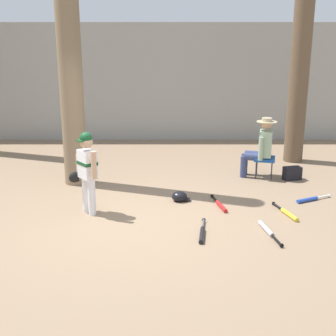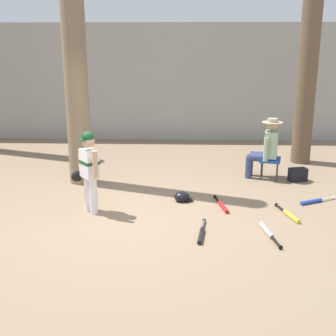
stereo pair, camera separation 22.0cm
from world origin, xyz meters
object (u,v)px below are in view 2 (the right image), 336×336
at_px(folding_stool, 270,160).
at_px(bat_red_barrel, 222,206).
at_px(bat_blue_youth, 314,201).
at_px(bat_aluminum_silver, 268,232).
at_px(seated_spectator, 266,147).
at_px(bat_black_composite, 201,234).
at_px(batting_helmet_black, 182,197).
at_px(tree_near_player, 73,33).
at_px(young_ballplayer, 88,167).
at_px(handbag_beside_stool, 298,175).
at_px(bat_yellow_trainer, 290,215).
at_px(tree_behind_spectator, 307,74).

xyz_separation_m(folding_stool, bat_red_barrel, (-1.07, -1.70, -0.33)).
distance_m(bat_blue_youth, bat_aluminum_silver, 1.64).
relative_size(seated_spectator, bat_black_composite, 1.49).
distance_m(bat_aluminum_silver, batting_helmet_black, 1.79).
xyz_separation_m(tree_near_player, bat_black_composite, (2.24, -2.45, -2.73)).
bearing_deg(young_ballplayer, handbag_beside_stool, 25.62).
bearing_deg(bat_blue_youth, bat_aluminum_silver, -127.69).
bearing_deg(tree_near_player, bat_blue_youth, -14.09).
bearing_deg(bat_aluminum_silver, handbag_beside_stool, 67.91).
distance_m(tree_near_player, bat_aluminum_silver, 4.81).
xyz_separation_m(bat_black_composite, batting_helmet_black, (-0.28, 1.41, 0.04)).
height_order(bat_aluminum_silver, batting_helmet_black, batting_helmet_black).
height_order(bat_red_barrel, bat_yellow_trainer, same).
relative_size(tree_behind_spectator, bat_blue_youth, 6.84).
distance_m(folding_stool, bat_aluminum_silver, 2.78).
height_order(tree_near_player, young_ballplayer, tree_near_player).
distance_m(young_ballplayer, bat_yellow_trainer, 3.21).
distance_m(tree_near_player, seated_spectator, 4.19).
relative_size(bat_red_barrel, bat_aluminum_silver, 0.92).
bearing_deg(tree_near_player, handbag_beside_stool, 2.58).
relative_size(tree_near_player, bat_aluminum_silver, 7.57).
bearing_deg(tree_behind_spectator, young_ballplayer, -141.78).
height_order(tree_near_player, batting_helmet_black, tree_near_player).
bearing_deg(handbag_beside_stool, bat_yellow_trainer, -107.03).
xyz_separation_m(folding_stool, handbag_beside_stool, (0.52, -0.17, -0.23)).
relative_size(bat_red_barrel, bat_black_composite, 0.93).
xyz_separation_m(young_ballplayer, bat_black_composite, (1.74, -0.86, -0.71)).
xyz_separation_m(young_ballplayer, handbag_beside_stool, (3.70, 1.78, -0.61)).
height_order(handbag_beside_stool, bat_black_composite, handbag_beside_stool).
height_order(tree_behind_spectator, bat_blue_youth, tree_behind_spectator).
bearing_deg(young_ballplayer, folding_stool, 31.51).
height_order(young_ballplayer, bat_yellow_trainer, young_ballplayer).
height_order(tree_behind_spectator, bat_aluminum_silver, tree_behind_spectator).
distance_m(folding_stool, handbag_beside_stool, 0.60).
height_order(seated_spectator, bat_red_barrel, seated_spectator).
height_order(folding_stool, bat_aluminum_silver, folding_stool).
distance_m(seated_spectator, bat_yellow_trainer, 2.17).
bearing_deg(batting_helmet_black, young_ballplayer, -159.36).
relative_size(young_ballplayer, bat_blue_youth, 1.95).
bearing_deg(seated_spectator, bat_red_barrel, -119.46).
relative_size(young_ballplayer, bat_yellow_trainer, 1.74).
relative_size(seated_spectator, bat_aluminum_silver, 1.48).
distance_m(tree_behind_spectator, batting_helmet_black, 4.23).
height_order(young_ballplayer, bat_aluminum_silver, young_ballplayer).
relative_size(bat_black_composite, bat_aluminum_silver, 0.99).
xyz_separation_m(folding_stool, bat_yellow_trainer, (-0.06, -2.06, -0.33)).
distance_m(folding_stool, bat_yellow_trainer, 2.09).
distance_m(tree_near_player, batting_helmet_black, 3.49).
distance_m(folding_stool, bat_black_composite, 3.18).
bearing_deg(tree_near_player, young_ballplayer, -72.26).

